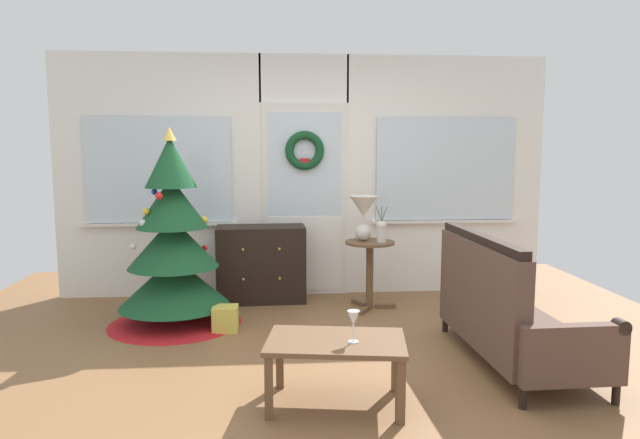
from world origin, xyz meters
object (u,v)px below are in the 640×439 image
at_px(christmas_tree, 173,254).
at_px(dresser_cabinet, 261,264).
at_px(coffee_table, 336,349).
at_px(gift_box, 225,319).
at_px(side_table, 370,261).
at_px(settee_sofa, 504,313).
at_px(wine_glass, 353,319).
at_px(table_lamp, 364,212).
at_px(flower_vase, 381,230).

bearing_deg(christmas_tree, dresser_cabinet, 43.89).
xyz_separation_m(coffee_table, gift_box, (-0.80, 1.48, -0.24)).
height_order(dresser_cabinet, side_table, dresser_cabinet).
height_order(settee_sofa, gift_box, settee_sofa).
relative_size(dresser_cabinet, wine_glass, 4.68).
relative_size(dresser_cabinet, side_table, 1.36).
relative_size(christmas_tree, side_table, 2.61).
distance_m(dresser_cabinet, side_table, 1.14).
relative_size(table_lamp, coffee_table, 0.48).
height_order(table_lamp, coffee_table, table_lamp).
relative_size(christmas_tree, gift_box, 8.05).
bearing_deg(gift_box, coffee_table, -61.52).
xyz_separation_m(flower_vase, coffee_table, (-0.65, -2.01, -0.44)).
bearing_deg(side_table, flower_vase, -30.96).
xyz_separation_m(settee_sofa, table_lamp, (-0.81, 1.52, 0.58)).
distance_m(coffee_table, gift_box, 1.70).
bearing_deg(wine_glass, table_lamp, 79.75).
height_order(wine_glass, gift_box, wine_glass).
height_order(side_table, table_lamp, table_lamp).
bearing_deg(table_lamp, wine_glass, -100.25).
distance_m(settee_sofa, table_lamp, 1.82).
height_order(flower_vase, gift_box, flower_vase).
bearing_deg(flower_vase, coffee_table, -107.93).
bearing_deg(christmas_tree, side_table, 10.81).
height_order(coffee_table, wine_glass, wine_glass).
bearing_deg(dresser_cabinet, wine_glass, -76.23).
height_order(dresser_cabinet, settee_sofa, settee_sofa).
bearing_deg(wine_glass, side_table, 78.01).
bearing_deg(settee_sofa, coffee_table, -155.52).
bearing_deg(flower_vase, gift_box, -159.92).
bearing_deg(gift_box, christmas_tree, 152.62).
height_order(side_table, wine_glass, side_table).
bearing_deg(dresser_cabinet, gift_box, -106.47).
height_order(side_table, gift_box, side_table).
bearing_deg(wine_glass, coffee_table, 149.76).
height_order(christmas_tree, wine_glass, christmas_tree).
relative_size(side_table, gift_box, 3.08).
bearing_deg(christmas_tree, flower_vase, 8.52).
distance_m(dresser_cabinet, coffee_table, 2.51).
bearing_deg(gift_box, settee_sofa, -22.98).
distance_m(flower_vase, wine_glass, 2.16).
bearing_deg(flower_vase, dresser_cabinet, 159.35).
xyz_separation_m(table_lamp, flower_vase, (0.16, -0.10, -0.17)).
distance_m(side_table, table_lamp, 0.48).
bearing_deg(side_table, coffee_table, -104.89).
bearing_deg(wine_glass, flower_vase, 75.06).
height_order(christmas_tree, table_lamp, christmas_tree).
xyz_separation_m(flower_vase, gift_box, (-1.46, -0.53, -0.68)).
height_order(christmas_tree, flower_vase, christmas_tree).
relative_size(flower_vase, wine_glass, 1.79).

